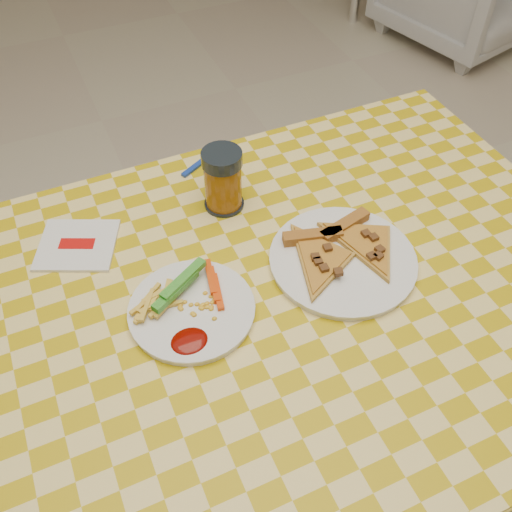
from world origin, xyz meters
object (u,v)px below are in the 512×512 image
object	(u,v)px
plate_right	(343,261)
drink_glass	(223,180)
table	(263,326)
plate_left	(192,311)

from	to	relation	value
plate_right	drink_glass	size ratio (longest dim) A/B	2.03
table	plate_left	xyz separation A→B (m)	(-0.12, 0.03, 0.08)
plate_left	drink_glass	xyz separation A→B (m)	(0.15, 0.23, 0.06)
plate_left	drink_glass	distance (m)	0.28
table	drink_glass	xyz separation A→B (m)	(0.03, 0.25, 0.14)
table	drink_glass	size ratio (longest dim) A/B	10.02
plate_right	drink_glass	bearing A→B (deg)	120.64
table	plate_left	bearing A→B (deg)	167.90
table	plate_left	size ratio (longest dim) A/B	6.16
plate_left	table	bearing A→B (deg)	-12.10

